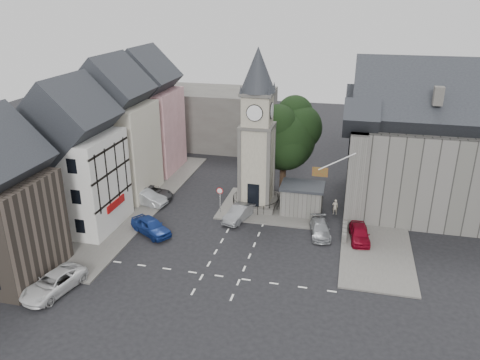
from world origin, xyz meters
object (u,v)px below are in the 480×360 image
(stone_shelter, at_px, (302,199))
(car_west_blue, at_px, (151,226))
(clock_tower, at_px, (257,131))
(car_east_red, at_px, (360,233))
(pedestrian, at_px, (335,207))

(stone_shelter, height_order, car_west_blue, stone_shelter)
(clock_tower, relative_size, car_east_red, 3.91)
(stone_shelter, height_order, car_east_red, stone_shelter)
(stone_shelter, distance_m, car_west_blue, 15.17)
(stone_shelter, height_order, pedestrian, stone_shelter)
(car_east_red, relative_size, pedestrian, 2.54)
(stone_shelter, relative_size, car_west_blue, 0.94)
(pedestrian, bearing_deg, clock_tower, -7.94)
(stone_shelter, bearing_deg, pedestrian, 7.79)
(clock_tower, relative_size, stone_shelter, 3.78)
(car_west_blue, bearing_deg, stone_shelter, -27.80)
(car_east_red, bearing_deg, clock_tower, 148.65)
(stone_shelter, xyz_separation_m, car_east_red, (5.73, -4.50, -0.84))
(clock_tower, distance_m, pedestrian, 10.91)
(clock_tower, relative_size, car_west_blue, 3.54)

